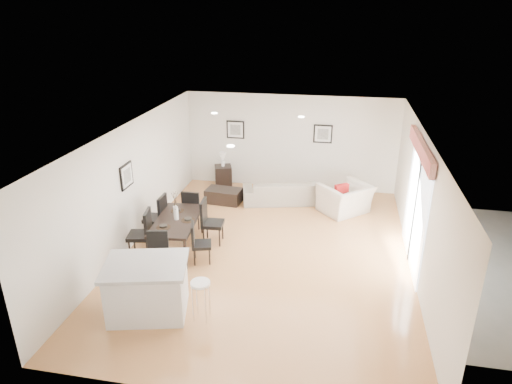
% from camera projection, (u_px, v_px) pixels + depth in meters
% --- Properties ---
extents(ground, '(8.00, 8.00, 0.00)m').
position_uv_depth(ground, '(267.00, 253.00, 9.85)').
color(ground, tan).
rests_on(ground, ground).
extents(wall_back, '(6.00, 0.04, 2.70)m').
position_uv_depth(wall_back, '(291.00, 142.00, 12.98)').
color(wall_back, white).
rests_on(wall_back, ground).
extents(wall_front, '(6.00, 0.04, 2.70)m').
position_uv_depth(wall_front, '(215.00, 317.00, 5.71)').
color(wall_front, white).
rests_on(wall_front, ground).
extents(wall_left, '(0.04, 8.00, 2.70)m').
position_uv_depth(wall_left, '(131.00, 186.00, 9.86)').
color(wall_left, white).
rests_on(wall_left, ground).
extents(wall_right, '(0.04, 8.00, 2.70)m').
position_uv_depth(wall_right, '(420.00, 207.00, 8.82)').
color(wall_right, white).
rests_on(wall_right, ground).
extents(ceiling, '(6.00, 8.00, 0.02)m').
position_uv_depth(ceiling, '(268.00, 131.00, 8.83)').
color(ceiling, white).
rests_on(ceiling, wall_back).
extents(sofa, '(2.25, 1.32, 0.62)m').
position_uv_depth(sofa, '(282.00, 191.00, 12.33)').
color(sofa, gray).
rests_on(sofa, ground).
extents(armchair, '(1.56, 1.55, 0.76)m').
position_uv_depth(armchair, '(345.00, 198.00, 11.67)').
color(armchair, beige).
rests_on(armchair, ground).
extents(dining_table, '(1.00, 1.77, 0.71)m').
position_uv_depth(dining_table, '(177.00, 222.00, 9.81)').
color(dining_table, black).
rests_on(dining_table, ground).
extents(dining_chair_wnear, '(0.54, 0.54, 1.04)m').
position_uv_depth(dining_chair_wnear, '(143.00, 231.00, 9.56)').
color(dining_chair_wnear, black).
rests_on(dining_chair_wnear, ground).
extents(dining_chair_wfar, '(0.46, 0.46, 1.03)m').
position_uv_depth(dining_chair_wfar, '(158.00, 214.00, 10.32)').
color(dining_chair_wfar, black).
rests_on(dining_chair_wfar, ground).
extents(dining_chair_enear, '(0.49, 0.49, 0.87)m').
position_uv_depth(dining_chair_enear, '(198.00, 241.00, 9.35)').
color(dining_chair_enear, black).
rests_on(dining_chair_enear, ground).
extents(dining_chair_efar, '(0.49, 0.49, 1.02)m').
position_uv_depth(dining_chair_efar, '(209.00, 219.00, 10.11)').
color(dining_chair_efar, black).
rests_on(dining_chair_efar, ground).
extents(dining_chair_head, '(0.48, 0.48, 0.91)m').
position_uv_depth(dining_chair_head, '(158.00, 252.00, 8.90)').
color(dining_chair_head, black).
rests_on(dining_chair_head, ground).
extents(dining_chair_foot, '(0.43, 0.43, 0.95)m').
position_uv_depth(dining_chair_foot, '(192.00, 207.00, 10.81)').
color(dining_chair_foot, black).
rests_on(dining_chair_foot, ground).
extents(vase, '(0.69, 1.13, 0.64)m').
position_uv_depth(vase, '(176.00, 207.00, 9.67)').
color(vase, white).
rests_on(vase, dining_table).
extents(coffee_table, '(0.98, 0.65, 0.37)m').
position_uv_depth(coffee_table, '(224.00, 196.00, 12.34)').
color(coffee_table, black).
rests_on(coffee_table, ground).
extents(side_table, '(0.60, 0.60, 0.63)m').
position_uv_depth(side_table, '(223.00, 176.00, 13.39)').
color(side_table, black).
rests_on(side_table, ground).
extents(table_lamp, '(0.21, 0.21, 0.40)m').
position_uv_depth(table_lamp, '(223.00, 157.00, 13.17)').
color(table_lamp, white).
rests_on(table_lamp, side_table).
extents(cushion, '(0.37, 0.31, 0.37)m').
position_uv_depth(cushion, '(341.00, 191.00, 11.50)').
color(cushion, maroon).
rests_on(cushion, armchair).
extents(kitchen_island, '(1.59, 1.35, 0.96)m').
position_uv_depth(kitchen_island, '(147.00, 288.00, 7.79)').
color(kitchen_island, silver).
rests_on(kitchen_island, ground).
extents(bar_stool, '(0.33, 0.33, 0.73)m').
position_uv_depth(bar_stool, '(201.00, 287.00, 7.57)').
color(bar_stool, white).
rests_on(bar_stool, ground).
extents(framed_print_back_left, '(0.52, 0.04, 0.52)m').
position_uv_depth(framed_print_back_left, '(235.00, 130.00, 13.11)').
color(framed_print_back_left, black).
rests_on(framed_print_back_left, wall_back).
extents(framed_print_back_right, '(0.52, 0.04, 0.52)m').
position_uv_depth(framed_print_back_right, '(323.00, 134.00, 12.68)').
color(framed_print_back_right, black).
rests_on(framed_print_back_right, wall_back).
extents(framed_print_left_wall, '(0.04, 0.52, 0.52)m').
position_uv_depth(framed_print_left_wall, '(126.00, 176.00, 9.56)').
color(framed_print_left_wall, black).
rests_on(framed_print_left_wall, wall_left).
extents(sliding_door, '(0.12, 2.70, 2.57)m').
position_uv_depth(sliding_door, '(418.00, 186.00, 8.98)').
color(sliding_door, white).
rests_on(sliding_door, wall_right).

